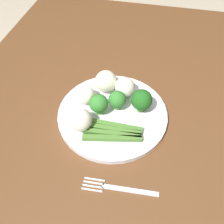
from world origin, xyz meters
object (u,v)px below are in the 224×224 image
at_px(asparagus_bundle, 113,132).
at_px(cauliflower_edge, 85,95).
at_px(dining_table, 112,139).
at_px(broccoli_back_right, 117,100).
at_px(cauliflower_near_center, 106,81).
at_px(broccoli_right, 142,100).
at_px(cauliflower_mid, 80,120).
at_px(cauliflower_front_left, 125,87).
at_px(broccoli_back, 99,104).
at_px(fork, 118,188).
at_px(plate, 112,115).

distance_m(asparagus_bundle, cauliflower_edge, 0.13).
bearing_deg(dining_table, asparagus_bundle, -167.40).
bearing_deg(broccoli_back_right, cauliflower_near_center, 35.32).
xyz_separation_m(asparagus_bundle, broccoli_back_right, (0.08, 0.01, 0.03)).
bearing_deg(broccoli_right, dining_table, 108.45).
height_order(cauliflower_mid, cauliflower_front_left, cauliflower_mid).
bearing_deg(broccoli_right, cauliflower_mid, 122.45).
bearing_deg(cauliflower_edge, cauliflower_near_center, -37.13).
xyz_separation_m(asparagus_bundle, broccoli_back, (0.06, 0.05, 0.03)).
bearing_deg(broccoli_right, broccoli_back, 106.46).
xyz_separation_m(dining_table, broccoli_right, (0.02, -0.07, 0.16)).
relative_size(broccoli_back, cauliflower_front_left, 1.09).
relative_size(broccoli_back_right, cauliflower_mid, 0.98).
height_order(broccoli_right, fork, broccoli_right).
bearing_deg(cauliflower_mid, broccoli_back, -29.68).
bearing_deg(asparagus_bundle, cauliflower_mid, -4.55).
height_order(dining_table, cauliflower_mid, cauliflower_mid).
xyz_separation_m(cauliflower_near_center, cauliflower_front_left, (-0.01, -0.05, -0.00)).
bearing_deg(broccoli_back, cauliflower_mid, 150.32).
xyz_separation_m(broccoli_back, cauliflower_front_left, (0.08, -0.05, -0.01)).
bearing_deg(cauliflower_front_left, asparagus_bundle, 178.19).
relative_size(broccoli_back_right, fork, 0.33).
xyz_separation_m(broccoli_right, cauliflower_near_center, (0.06, 0.10, -0.01)).
bearing_deg(cauliflower_edge, broccoli_back, -124.47).
distance_m(cauliflower_edge, fork, 0.25).
distance_m(cauliflower_mid, cauliflower_front_left, 0.16).
bearing_deg(asparagus_bundle, plate, -79.39).
bearing_deg(dining_table, cauliflower_edge, 73.56).
distance_m(plate, cauliflower_edge, 0.09).
distance_m(plate, broccoli_right, 0.09).
bearing_deg(fork, cauliflower_front_left, -85.64).
relative_size(cauliflower_mid, fork, 0.34).
bearing_deg(plate, broccoli_back, 97.00).
distance_m(broccoli_right, cauliflower_front_left, 0.07).
height_order(broccoli_back, cauliflower_edge, broccoli_back).
distance_m(asparagus_bundle, cauliflower_near_center, 0.15).
height_order(dining_table, plate, plate).
height_order(cauliflower_near_center, cauliflower_front_left, cauliflower_near_center).
bearing_deg(cauliflower_edge, broccoli_back_right, -93.69).
height_order(asparagus_bundle, cauliflower_edge, cauliflower_edge).
relative_size(asparagus_bundle, cauliflower_edge, 2.87).
bearing_deg(fork, broccoli_back, -67.88).
height_order(cauliflower_edge, fork, cauliflower_edge).
xyz_separation_m(broccoli_right, broccoli_back, (-0.03, 0.10, -0.00)).
bearing_deg(dining_table, cauliflower_front_left, -14.65).
height_order(asparagus_bundle, broccoli_back, broccoli_back).
distance_m(cauliflower_front_left, cauliflower_edge, 0.11).
distance_m(dining_table, broccoli_right, 0.18).
xyz_separation_m(dining_table, cauliflower_mid, (-0.06, 0.06, 0.15)).
distance_m(asparagus_bundle, broccoli_back, 0.08).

